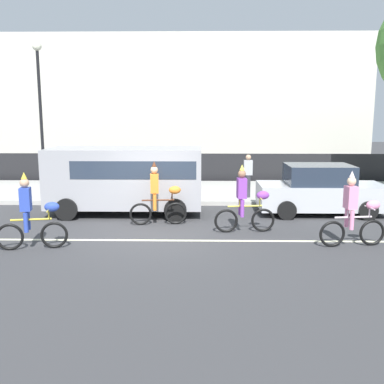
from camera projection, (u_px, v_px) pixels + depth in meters
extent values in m
plane|color=#38383A|center=(150.00, 235.00, 12.33)|extent=(80.00, 80.00, 0.00)
cube|color=beige|center=(148.00, 240.00, 11.84)|extent=(36.00, 0.14, 0.01)
cube|color=#ADAAA3|center=(167.00, 191.00, 18.72)|extent=(60.00, 5.00, 0.15)
cube|color=black|center=(172.00, 168.00, 21.46)|extent=(40.00, 0.08, 1.40)
cube|color=beige|center=(137.00, 104.00, 29.43)|extent=(28.00, 8.00, 7.74)
torus|color=black|center=(54.00, 235.00, 11.12)|extent=(0.67, 0.19, 0.67)
torus|color=black|center=(10.00, 237.00, 10.94)|extent=(0.67, 0.19, 0.67)
cylinder|color=gold|center=(31.00, 220.00, 10.96)|extent=(0.96, 0.23, 0.05)
cylinder|color=gold|center=(24.00, 216.00, 10.92)|extent=(0.04, 0.04, 0.18)
cylinder|color=gold|center=(49.00, 214.00, 11.01)|extent=(0.04, 0.04, 0.23)
cylinder|color=gold|center=(48.00, 210.00, 10.99)|extent=(0.13, 0.50, 0.03)
ellipsoid|color=#2D47B2|center=(52.00, 207.00, 10.99)|extent=(0.39, 0.26, 0.24)
cube|color=#2D47B2|center=(25.00, 199.00, 10.85)|extent=(0.30, 0.36, 0.56)
sphere|color=tan|center=(24.00, 183.00, 10.78)|extent=(0.22, 0.22, 0.22)
cone|color=gold|center=(24.00, 175.00, 10.75)|extent=(0.14, 0.14, 0.16)
cylinder|color=#2D47B2|center=(26.00, 223.00, 10.81)|extent=(0.11, 0.11, 0.48)
cylinder|color=#2D47B2|center=(28.00, 220.00, 11.08)|extent=(0.11, 0.11, 0.48)
torus|color=black|center=(176.00, 213.00, 13.50)|extent=(0.67, 0.14, 0.67)
torus|color=black|center=(141.00, 214.00, 13.40)|extent=(0.67, 0.14, 0.67)
cylinder|color=#4C2614|center=(158.00, 200.00, 13.38)|extent=(0.97, 0.16, 0.05)
cylinder|color=#4C2614|center=(153.00, 197.00, 13.35)|extent=(0.04, 0.04, 0.18)
cylinder|color=#4C2614|center=(172.00, 196.00, 13.39)|extent=(0.04, 0.04, 0.23)
cylinder|color=#4C2614|center=(172.00, 192.00, 13.37)|extent=(0.09, 0.50, 0.03)
ellipsoid|color=orange|center=(175.00, 190.00, 13.37)|extent=(0.38, 0.24, 0.24)
cube|color=orange|center=(154.00, 183.00, 13.28)|extent=(0.27, 0.34, 0.56)
sphere|color=tan|center=(154.00, 170.00, 13.21)|extent=(0.22, 0.22, 0.22)
cone|color=#4C2614|center=(154.00, 164.00, 13.18)|extent=(0.14, 0.14, 0.16)
cylinder|color=orange|center=(155.00, 202.00, 13.24)|extent=(0.11, 0.11, 0.48)
cylinder|color=orange|center=(155.00, 201.00, 13.51)|extent=(0.11, 0.11, 0.48)
torus|color=black|center=(263.00, 220.00, 12.65)|extent=(0.67, 0.14, 0.67)
torus|color=black|center=(226.00, 221.00, 12.57)|extent=(0.67, 0.14, 0.67)
cylinder|color=#E5D84C|center=(245.00, 206.00, 12.54)|extent=(0.97, 0.15, 0.05)
cylinder|color=#E5D84C|center=(240.00, 203.00, 12.51)|extent=(0.04, 0.04, 0.18)
cylinder|color=#E5D84C|center=(260.00, 202.00, 12.55)|extent=(0.04, 0.04, 0.23)
cylinder|color=#E5D84C|center=(260.00, 198.00, 12.53)|extent=(0.08, 0.50, 0.03)
ellipsoid|color=purple|center=(263.00, 195.00, 12.52)|extent=(0.38, 0.24, 0.24)
cube|color=purple|center=(242.00, 188.00, 12.44)|extent=(0.27, 0.34, 0.56)
sphere|color=#9E7051|center=(242.00, 174.00, 12.37)|extent=(0.22, 0.22, 0.22)
cone|color=#E5D84C|center=(242.00, 167.00, 12.34)|extent=(0.14, 0.14, 0.16)
cylinder|color=purple|center=(242.00, 209.00, 12.40)|extent=(0.11, 0.11, 0.48)
cylinder|color=purple|center=(240.00, 206.00, 12.67)|extent=(0.11, 0.11, 0.48)
torus|color=black|center=(372.00, 233.00, 11.33)|extent=(0.67, 0.16, 0.67)
torus|color=black|center=(332.00, 234.00, 11.21)|extent=(0.67, 0.16, 0.67)
cylinder|color=silver|center=(353.00, 217.00, 11.20)|extent=(0.96, 0.18, 0.05)
cylinder|color=silver|center=(348.00, 214.00, 11.17)|extent=(0.04, 0.04, 0.18)
cylinder|color=silver|center=(369.00, 212.00, 11.23)|extent=(0.04, 0.04, 0.23)
cylinder|color=silver|center=(370.00, 208.00, 11.21)|extent=(0.10, 0.50, 0.03)
ellipsoid|color=pink|center=(373.00, 205.00, 11.20)|extent=(0.38, 0.25, 0.24)
cube|color=pink|center=(351.00, 197.00, 11.10)|extent=(0.28, 0.35, 0.56)
sphere|color=beige|center=(352.00, 181.00, 11.03)|extent=(0.22, 0.22, 0.22)
cone|color=silver|center=(352.00, 174.00, 11.00)|extent=(0.14, 0.14, 0.16)
cylinder|color=pink|center=(352.00, 220.00, 11.06)|extent=(0.11, 0.11, 0.48)
cylinder|color=pink|center=(347.00, 218.00, 11.33)|extent=(0.11, 0.11, 0.48)
cube|color=#99999E|center=(125.00, 177.00, 14.79)|extent=(5.00, 2.00, 1.90)
cube|color=#283342|center=(137.00, 166.00, 14.73)|extent=(3.90, 2.02, 0.56)
cylinder|color=black|center=(175.00, 210.00, 13.93)|extent=(0.70, 0.22, 0.70)
cylinder|color=black|center=(179.00, 198.00, 15.90)|extent=(0.70, 0.22, 0.70)
cylinder|color=black|center=(67.00, 209.00, 14.00)|extent=(0.70, 0.22, 0.70)
cylinder|color=black|center=(83.00, 197.00, 15.97)|extent=(0.70, 0.22, 0.70)
cube|color=#B7BABF|center=(321.00, 196.00, 14.86)|extent=(4.10, 1.72, 0.80)
cube|color=#232D3D|center=(319.00, 174.00, 14.73)|extent=(2.10, 1.58, 0.64)
cylinder|color=black|center=(368.00, 211.00, 14.04)|extent=(0.60, 0.20, 0.60)
cylinder|color=black|center=(350.00, 200.00, 15.73)|extent=(0.60, 0.20, 0.60)
cylinder|color=black|center=(287.00, 210.00, 14.09)|extent=(0.60, 0.20, 0.60)
cylinder|color=black|center=(277.00, 200.00, 15.78)|extent=(0.60, 0.20, 0.60)
cylinder|color=black|center=(41.00, 123.00, 17.69)|extent=(0.12, 0.12, 5.50)
sphere|color=#EAEACC|center=(37.00, 46.00, 17.18)|extent=(0.36, 0.36, 0.36)
cylinder|color=#33333D|center=(248.00, 186.00, 17.01)|extent=(0.20, 0.20, 0.85)
cube|color=#B7BABF|center=(248.00, 168.00, 16.89)|extent=(0.32, 0.20, 0.56)
sphere|color=tan|center=(248.00, 157.00, 16.82)|extent=(0.20, 0.20, 0.20)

